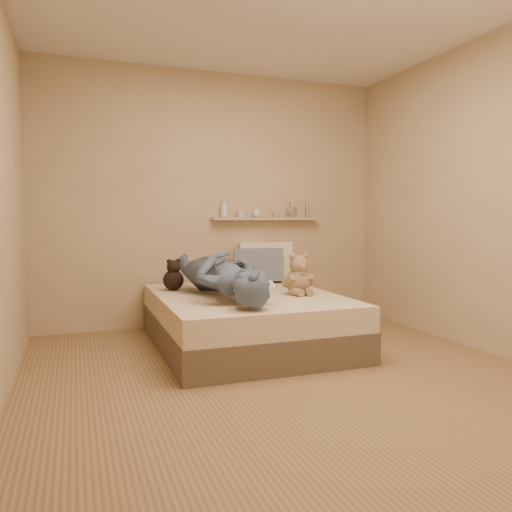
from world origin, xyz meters
name	(u,v)px	position (x,y,z in m)	size (l,w,h in m)	color
room	(289,190)	(0.00, 0.00, 1.30)	(3.80, 3.80, 3.80)	#916F4B
bed	(245,319)	(0.00, 0.93, 0.22)	(1.50, 1.90, 0.45)	brown
game_console	(264,285)	(-0.05, 0.35, 0.60)	(0.18, 0.09, 0.06)	silver
teddy_bear	(299,277)	(0.42, 0.74, 0.60)	(0.30, 0.29, 0.36)	tan
dark_plush	(173,277)	(-0.54, 1.35, 0.57)	(0.19, 0.19, 0.29)	black
pillow_cream	(266,261)	(0.51, 1.76, 0.65)	(0.55, 0.16, 0.40)	beige
pillow_grey	(259,266)	(0.38, 1.62, 0.62)	(0.50, 0.14, 0.34)	slate
person	(222,274)	(-0.23, 0.86, 0.64)	(0.59, 1.62, 0.39)	#475770
wall_shelf	(266,219)	(0.55, 1.84, 1.10)	(1.20, 0.12, 0.03)	tan
shelf_bottles	(261,211)	(0.49, 1.84, 1.19)	(1.01, 0.12, 0.19)	silver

